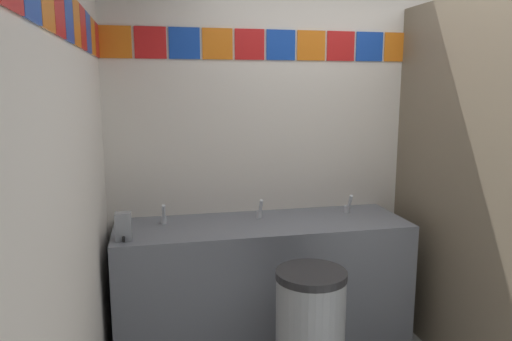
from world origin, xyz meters
TOP-DOWN VIEW (x-y plane):
  - wall_back at (0.00, 1.47)m, footprint 3.61×0.09m
  - wall_side at (-1.85, 0.00)m, footprint 0.09×2.87m
  - vanity_counter at (-0.83, 1.14)m, footprint 1.86×0.59m
  - faucet_left at (-1.45, 1.23)m, footprint 0.04×0.10m
  - faucet_center at (-0.83, 1.23)m, footprint 0.04×0.10m
  - faucet_right at (-0.21, 1.23)m, footprint 0.04×0.10m
  - soap_dispenser at (-1.68, 0.96)m, footprint 0.09×0.09m
  - toilet at (0.82, 0.98)m, footprint 0.39×0.49m
  - trash_bin at (-0.72, 0.49)m, footprint 0.37×0.37m

SIDE VIEW (x-z plane):
  - toilet at x=0.82m, z-range -0.07..0.67m
  - trash_bin at x=-0.72m, z-range 0.00..0.78m
  - vanity_counter at x=-0.83m, z-range 0.01..0.87m
  - faucet_left at x=-1.45m, z-range 0.84..0.98m
  - faucet_center at x=-0.83m, z-range 0.84..0.98m
  - faucet_right at x=-0.21m, z-range 0.84..0.98m
  - soap_dispenser at x=-1.68m, z-range 0.86..1.02m
  - wall_back at x=0.00m, z-range 0.00..2.88m
  - wall_side at x=-1.85m, z-range 0.00..2.88m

